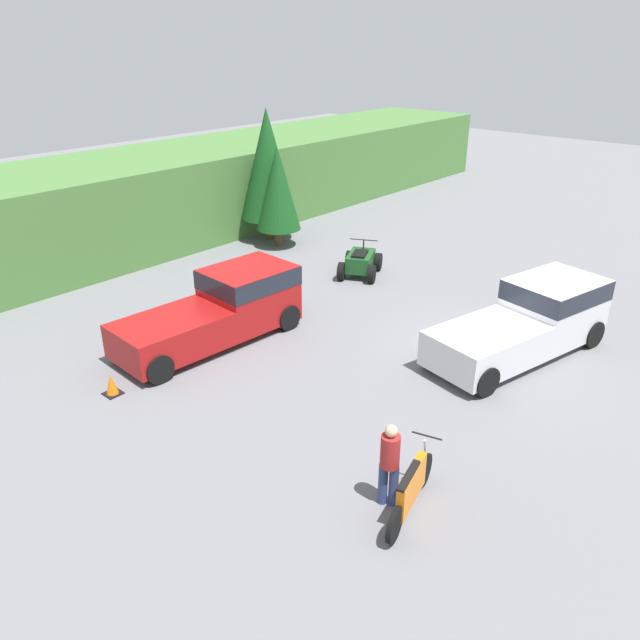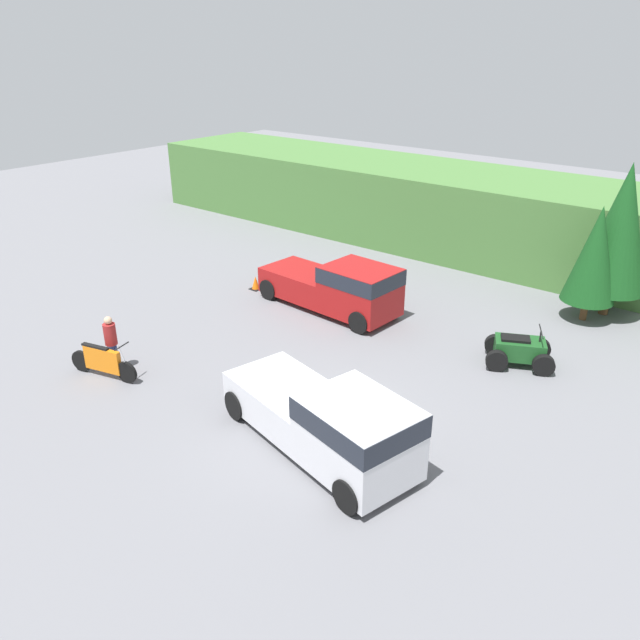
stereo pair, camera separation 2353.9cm
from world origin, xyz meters
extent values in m
plane|color=slate|center=(0.00, 0.00, 0.00)|extent=(80.00, 80.00, 0.00)
cube|color=#477538|center=(0.00, 16.00, 1.77)|extent=(44.00, 6.00, 3.54)
cylinder|color=brown|center=(3.10, 11.16, 0.37)|extent=(0.25, 0.25, 0.75)
cone|color=#144719|center=(3.10, 11.16, 2.45)|extent=(1.82, 1.82, 3.40)
cylinder|color=brown|center=(3.52, 12.14, 0.49)|extent=(0.33, 0.33, 0.99)
cone|color=#144719|center=(3.52, 12.14, 3.24)|extent=(2.42, 2.42, 4.50)
cube|color=maroon|center=(-3.17, 6.16, 1.08)|extent=(2.60, 2.10, 1.71)
cube|color=#1E232D|center=(-3.17, 6.16, 1.64)|extent=(2.62, 2.12, 0.55)
cube|color=maroon|center=(-5.92, 6.33, 0.70)|extent=(3.15, 2.13, 0.96)
cylinder|color=black|center=(-2.40, 7.01, 0.40)|extent=(0.81, 0.33, 0.80)
cylinder|color=black|center=(-2.51, 5.23, 0.40)|extent=(0.81, 0.33, 0.80)
cylinder|color=black|center=(-6.87, 7.28, 0.40)|extent=(0.81, 0.33, 0.80)
cylinder|color=black|center=(-6.98, 5.50, 0.40)|extent=(0.81, 0.33, 0.80)
cube|color=silver|center=(1.91, -1.06, 1.08)|extent=(2.88, 2.46, 1.71)
cube|color=#1E232D|center=(1.91, -1.06, 1.64)|extent=(2.91, 2.49, 0.55)
cube|color=silver|center=(-0.81, -0.43, 0.70)|extent=(3.43, 2.59, 0.96)
cylinder|color=black|center=(2.83, -0.36, 0.40)|extent=(0.84, 0.45, 0.80)
cylinder|color=black|center=(2.43, -2.09, 0.40)|extent=(0.84, 0.45, 0.80)
cylinder|color=black|center=(-1.60, 0.66, 0.40)|extent=(0.84, 0.45, 0.80)
cylinder|color=black|center=(-2.00, -1.07, 0.40)|extent=(0.84, 0.45, 0.80)
cylinder|color=black|center=(-5.84, -1.79, 0.34)|extent=(0.68, 0.27, 0.68)
cylinder|color=black|center=(-7.49, -2.23, 0.34)|extent=(0.68, 0.27, 0.68)
cube|color=orange|center=(-6.67, -2.01, 0.57)|extent=(1.27, 0.48, 0.73)
cylinder|color=#B7B7BC|center=(-5.89, -1.80, 0.76)|extent=(0.31, 0.13, 0.82)
cylinder|color=black|center=(-5.89, -1.80, 1.18)|extent=(0.19, 0.59, 0.04)
cube|color=black|center=(-6.87, -2.06, 0.96)|extent=(0.93, 0.37, 0.06)
cylinder|color=black|center=(2.99, 7.26, 0.33)|extent=(0.69, 0.49, 0.66)
cylinder|color=black|center=(3.49, 6.27, 0.33)|extent=(0.69, 0.49, 0.66)
cylinder|color=black|center=(1.77, 6.65, 0.33)|extent=(0.69, 0.49, 0.66)
cylinder|color=black|center=(2.27, 5.66, 0.33)|extent=(0.69, 0.49, 0.66)
cube|color=#194C1E|center=(2.63, 6.46, 0.54)|extent=(1.71, 1.43, 0.59)
cylinder|color=black|center=(3.12, 6.71, 1.01)|extent=(0.07, 0.07, 0.35)
cylinder|color=black|center=(3.12, 6.71, 1.18)|extent=(0.50, 0.95, 0.04)
cube|color=black|center=(2.49, 6.39, 0.87)|extent=(0.99, 0.82, 0.08)
cylinder|color=navy|center=(-6.84, -1.49, 0.44)|extent=(0.25, 0.25, 0.88)
cylinder|color=navy|center=(-6.73, -1.66, 0.44)|extent=(0.25, 0.25, 0.88)
cylinder|color=maroon|center=(-6.78, -1.58, 1.21)|extent=(0.50, 0.50, 0.66)
sphere|color=tan|center=(-6.78, -1.58, 1.66)|extent=(0.33, 0.33, 0.24)
cube|color=black|center=(-8.10, 5.90, 0.01)|extent=(0.42, 0.42, 0.03)
cone|color=orange|center=(-8.10, 5.90, 0.28)|extent=(0.32, 0.32, 0.55)
camera|label=1|loc=(-14.69, -6.82, 8.24)|focal=35.00mm
camera|label=2|loc=(8.52, -10.64, 9.29)|focal=35.00mm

